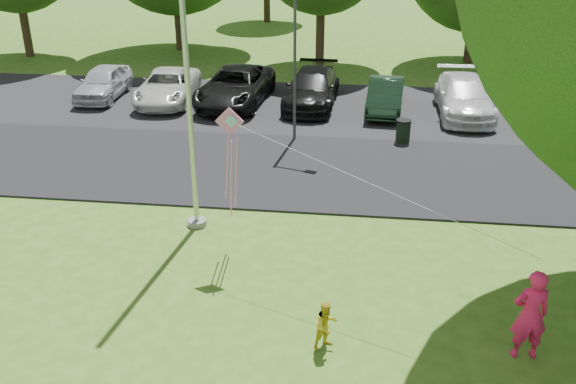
# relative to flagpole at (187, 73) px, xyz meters

# --- Properties ---
(ground) EXTENTS (120.00, 120.00, 0.00)m
(ground) POSITION_rel_flagpole_xyz_m (3.50, -5.00, -4.17)
(ground) COLOR #3C6A1C
(ground) RESTS_ON ground
(park_road) EXTENTS (60.00, 6.00, 0.06)m
(park_road) POSITION_rel_flagpole_xyz_m (3.50, 4.00, -4.14)
(park_road) COLOR black
(park_road) RESTS_ON ground
(parking_strip) EXTENTS (42.00, 7.00, 0.06)m
(parking_strip) POSITION_rel_flagpole_xyz_m (3.50, 10.50, -4.14)
(parking_strip) COLOR black
(parking_strip) RESTS_ON ground
(flagpole) EXTENTS (0.50, 0.50, 10.00)m
(flagpole) POSITION_rel_flagpole_xyz_m (0.00, 0.00, 0.00)
(flagpole) COLOR #B7BABF
(flagpole) RESTS_ON ground
(street_lamp) EXTENTS (1.45, 0.55, 5.27)m
(street_lamp) POSITION_rel_flagpole_xyz_m (2.07, 6.66, -1.00)
(street_lamp) COLOR #3F3F44
(street_lamp) RESTS_ON ground
(trash_can) EXTENTS (0.53, 0.53, 0.85)m
(trash_can) POSITION_rel_flagpole_xyz_m (5.71, 6.93, -3.74)
(trash_can) COLOR black
(trash_can) RESTS_ON ground
(parked_cars) EXTENTS (23.30, 5.72, 1.46)m
(parked_cars) POSITION_rel_flagpole_xyz_m (4.02, 10.48, -3.41)
(parked_cars) COLOR silver
(parked_cars) RESTS_ON ground
(woman) EXTENTS (0.76, 0.55, 1.92)m
(woman) POSITION_rel_flagpole_xyz_m (7.56, -4.44, -3.21)
(woman) COLOR #FF2163
(woman) RESTS_ON ground
(child_yellow) EXTENTS (0.64, 0.62, 1.04)m
(child_yellow) POSITION_rel_flagpole_xyz_m (3.77, -4.63, -3.65)
(child_yellow) COLOR gold
(child_yellow) RESTS_ON ground
(kite) EXTENTS (6.64, 3.54, 2.89)m
(kite) POSITION_rel_flagpole_xyz_m (1.39, -1.26, -1.20)
(kite) COLOR pink
(kite) RESTS_ON ground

